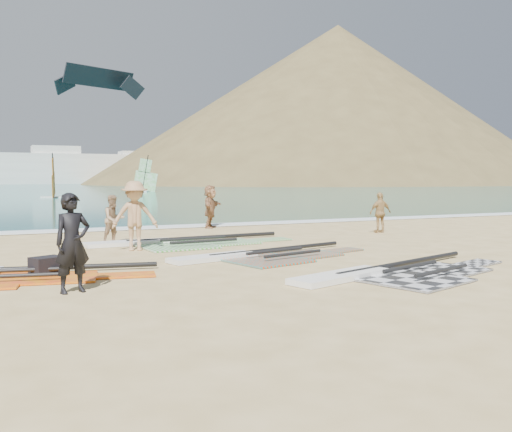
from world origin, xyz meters
name	(u,v)px	position (x,y,z in m)	size (l,w,h in m)	color
ground	(299,279)	(0.00, 0.00, 0.00)	(300.00, 300.00, 0.00)	#D8BA7E
sea	(19,185)	(0.00, 132.00, 0.00)	(300.00, 240.00, 0.06)	#0D495F
surf_line	(148,228)	(0.00, 12.30, 0.00)	(300.00, 1.20, 0.04)	white
headland_main	(336,183)	(85.00, 130.00, 0.00)	(143.00, 143.00, 45.00)	brown
headland_minor	(409,183)	(120.00, 140.00, 0.00)	(70.00, 70.00, 28.00)	brown
rig_grey	(395,273)	(1.98, -0.57, 0.05)	(6.02, 3.36, 0.20)	black
rig_green	(177,243)	(-0.52, 6.69, 0.05)	(6.48, 2.65, 0.21)	green
rig_orange	(260,256)	(0.51, 2.95, 0.05)	(5.70, 2.95, 0.20)	#FF3402
gear_bag_near	(47,266)	(-4.63, 2.58, 0.20)	(0.62, 0.45, 0.39)	black
person_wetsuit	(72,243)	(-4.35, 0.47, 0.90)	(0.65, 0.43, 1.79)	black
beachgoer_left	(114,219)	(-2.22, 7.80, 0.75)	(0.73, 0.57, 1.51)	#A47F59
beachgoer_mid	(135,216)	(-2.02, 5.79, 0.98)	(1.26, 0.73, 1.95)	tan
beachgoer_back	(380,213)	(7.31, 6.97, 0.75)	(0.88, 0.36, 1.50)	tan
beachgoer_right	(210,206)	(2.34, 11.50, 0.87)	(1.61, 0.51, 1.73)	#A9754C
windsurfer_centre	(53,185)	(-0.33, 47.13, 1.27)	(2.45, 2.86, 4.32)	white
windsurfer_right	(145,181)	(12.87, 64.75, 1.40)	(3.02, 2.78, 4.94)	white
kitesurf_kite	(99,80)	(3.25, 41.91, 10.55)	(7.45, 3.78, 2.57)	black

